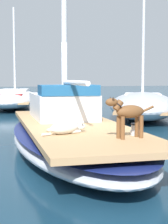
% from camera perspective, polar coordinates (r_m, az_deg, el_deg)
% --- Properties ---
extents(ground_plane, '(120.00, 120.00, 0.00)m').
position_cam_1_polar(ground_plane, '(8.09, -1.77, -6.49)').
color(ground_plane, '#143347').
extents(sailboat_main, '(2.53, 7.24, 0.66)m').
position_cam_1_polar(sailboat_main, '(8.02, -1.78, -4.15)').
color(sailboat_main, '#B2B7C1').
rests_on(sailboat_main, ground).
extents(cabin_house, '(1.41, 2.22, 0.84)m').
position_cam_1_polar(cabin_house, '(9.03, -3.32, 1.20)').
color(cabin_house, silver).
rests_on(cabin_house, sailboat_main).
extents(dog_brown, '(0.93, 0.32, 0.70)m').
position_cam_1_polar(dog_brown, '(6.06, 6.88, -0.18)').
color(dog_brown, brown).
rests_on(dog_brown, sailboat_main).
extents(dog_white, '(0.90, 0.49, 0.22)m').
position_cam_1_polar(dog_white, '(6.55, -2.79, -2.50)').
color(dog_white, silver).
rests_on(dog_white, sailboat_main).
extents(deck_winch, '(0.16, 0.16, 0.21)m').
position_cam_1_polar(deck_winch, '(6.45, 7.99, -2.75)').
color(deck_winch, '#B7B7BC').
rests_on(deck_winch, sailboat_main).
extents(coiled_rope, '(0.32, 0.32, 0.04)m').
position_cam_1_polar(coiled_rope, '(6.90, -4.58, -2.82)').
color(coiled_rope, beige).
rests_on(coiled_rope, sailboat_main).
extents(moored_boat_starboard_side, '(4.79, 6.71, 5.74)m').
position_cam_1_polar(moored_boat_starboard_side, '(14.96, 9.19, 1.11)').
color(moored_boat_starboard_side, '#B2B7C1').
rests_on(moored_boat_starboard_side, ground).
extents(moored_boat_far_astern, '(3.97, 8.17, 5.62)m').
position_cam_1_polar(moored_boat_far_astern, '(20.58, -10.98, 2.14)').
color(moored_boat_far_astern, white).
rests_on(moored_boat_far_astern, ground).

